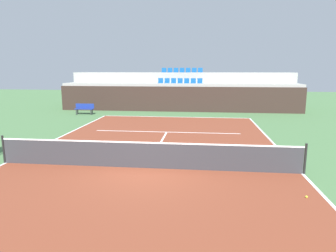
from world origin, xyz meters
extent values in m
plane|color=#477042|center=(0.00, 0.00, 0.00)|extent=(80.00, 80.00, 0.00)
cube|color=brown|center=(0.00, 0.00, 0.01)|extent=(11.00, 24.00, 0.01)
cube|color=white|center=(0.00, 11.95, 0.01)|extent=(11.00, 0.10, 0.00)
cube|color=white|center=(-5.45, 0.00, 0.01)|extent=(0.10, 24.00, 0.00)
cube|color=white|center=(5.45, 0.00, 0.01)|extent=(0.10, 24.00, 0.00)
cube|color=white|center=(0.00, 6.40, 0.01)|extent=(8.26, 0.10, 0.00)
cube|color=white|center=(0.00, 3.20, 0.01)|extent=(0.10, 6.40, 0.00)
cube|color=#33231E|center=(0.00, 14.97, 1.05)|extent=(20.49, 0.30, 2.10)
cube|color=#9E9E99|center=(0.00, 16.32, 1.16)|extent=(20.49, 2.40, 2.32)
cube|color=#9E9E99|center=(0.00, 18.72, 1.62)|extent=(20.49, 2.40, 3.23)
cube|color=#145193|center=(-1.74, 16.32, 2.34)|extent=(0.44, 0.44, 0.04)
cube|color=#145193|center=(-1.74, 16.52, 2.56)|extent=(0.44, 0.04, 0.40)
cube|color=#145193|center=(-1.16, 16.32, 2.34)|extent=(0.44, 0.44, 0.04)
cube|color=#145193|center=(-1.16, 16.52, 2.56)|extent=(0.44, 0.04, 0.40)
cube|color=#145193|center=(-0.58, 16.32, 2.34)|extent=(0.44, 0.44, 0.04)
cube|color=#145193|center=(-0.58, 16.52, 2.56)|extent=(0.44, 0.04, 0.40)
cube|color=#145193|center=(0.00, 16.32, 2.34)|extent=(0.44, 0.44, 0.04)
cube|color=#145193|center=(0.00, 16.52, 2.56)|extent=(0.44, 0.04, 0.40)
cube|color=#145193|center=(0.58, 16.32, 2.34)|extent=(0.44, 0.44, 0.04)
cube|color=#145193|center=(0.58, 16.52, 2.56)|extent=(0.44, 0.04, 0.40)
cube|color=#145193|center=(1.16, 16.32, 2.34)|extent=(0.44, 0.44, 0.04)
cube|color=#145193|center=(1.16, 16.52, 2.56)|extent=(0.44, 0.04, 0.40)
cube|color=#145193|center=(1.74, 16.32, 2.34)|extent=(0.44, 0.44, 0.04)
cube|color=#145193|center=(1.74, 16.52, 2.56)|extent=(0.44, 0.04, 0.40)
cube|color=#145193|center=(-1.74, 18.72, 3.25)|extent=(0.44, 0.44, 0.04)
cube|color=#145193|center=(-1.74, 18.92, 3.47)|extent=(0.44, 0.04, 0.40)
cube|color=#145193|center=(-1.16, 18.72, 3.25)|extent=(0.44, 0.44, 0.04)
cube|color=#145193|center=(-1.16, 18.92, 3.47)|extent=(0.44, 0.04, 0.40)
cube|color=#145193|center=(-0.58, 18.72, 3.25)|extent=(0.44, 0.44, 0.04)
cube|color=#145193|center=(-0.58, 18.92, 3.47)|extent=(0.44, 0.04, 0.40)
cube|color=#145193|center=(0.00, 18.72, 3.25)|extent=(0.44, 0.44, 0.04)
cube|color=#145193|center=(0.00, 18.92, 3.47)|extent=(0.44, 0.04, 0.40)
cube|color=#145193|center=(0.58, 18.72, 3.25)|extent=(0.44, 0.44, 0.04)
cube|color=#145193|center=(0.58, 18.92, 3.47)|extent=(0.44, 0.04, 0.40)
cube|color=#145193|center=(1.16, 18.72, 3.25)|extent=(0.44, 0.44, 0.04)
cube|color=#145193|center=(1.16, 18.92, 3.47)|extent=(0.44, 0.04, 0.40)
cube|color=#145193|center=(1.74, 18.72, 3.25)|extent=(0.44, 0.44, 0.04)
cube|color=#145193|center=(1.74, 18.92, 3.47)|extent=(0.44, 0.04, 0.40)
cylinder|color=black|center=(-5.50, 0.00, 0.55)|extent=(0.08, 0.08, 1.07)
cylinder|color=black|center=(5.50, 0.00, 0.55)|extent=(0.08, 0.08, 1.07)
cube|color=#333338|center=(0.00, 0.00, 0.47)|extent=(10.90, 0.02, 0.92)
cube|color=white|center=(0.00, 0.00, 0.96)|extent=(10.90, 0.04, 0.05)
cube|color=navy|center=(-7.30, 12.46, 0.45)|extent=(1.50, 0.40, 0.05)
cube|color=navy|center=(-7.30, 12.64, 0.67)|extent=(1.50, 0.04, 0.36)
cube|color=#2D2D33|center=(-7.90, 12.32, 0.21)|extent=(0.06, 0.06, 0.42)
cube|color=#2D2D33|center=(-6.70, 12.32, 0.21)|extent=(0.06, 0.06, 0.42)
cube|color=#2D2D33|center=(-7.90, 12.60, 0.21)|extent=(0.06, 0.06, 0.42)
cube|color=#2D2D33|center=(-6.70, 12.60, 0.21)|extent=(0.06, 0.06, 0.42)
sphere|color=#CCE033|center=(4.92, -2.05, 0.04)|extent=(0.07, 0.07, 0.07)
camera|label=1|loc=(1.98, -10.32, 3.54)|focal=32.27mm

